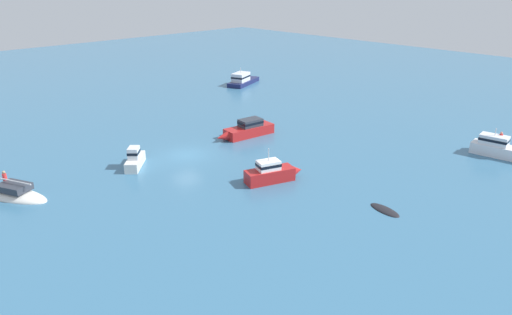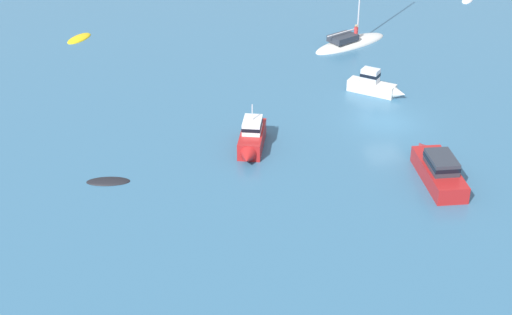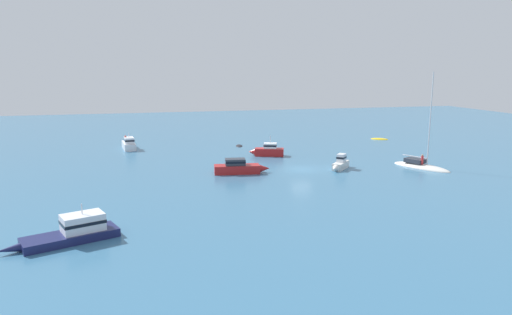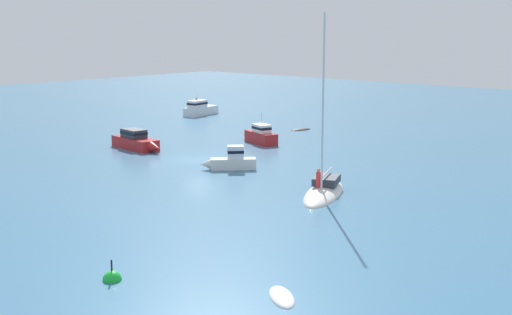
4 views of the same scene
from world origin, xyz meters
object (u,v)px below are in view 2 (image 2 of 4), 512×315
(skiff, at_px, (467,1))
(cabin_cruiser, at_px, (252,138))
(rib, at_px, (79,39))
(yacht, at_px, (350,43))
(launch, at_px, (375,85))
(tender, at_px, (108,182))
(motor_cruiser, at_px, (438,169))

(skiff, distance_m, cabin_cruiser, 37.93)
(rib, height_order, cabin_cruiser, cabin_cruiser)
(skiff, distance_m, rib, 38.07)
(yacht, bearing_deg, launch, -124.09)
(rib, height_order, tender, rib)
(skiff, relative_size, yacht, 0.20)
(motor_cruiser, bearing_deg, tender, 84.69)
(yacht, height_order, cabin_cruiser, yacht)
(skiff, relative_size, tender, 0.92)
(motor_cruiser, distance_m, cabin_cruiser, 11.64)
(tender, bearing_deg, cabin_cruiser, 23.67)
(motor_cruiser, height_order, tender, motor_cruiser)
(launch, relative_size, cabin_cruiser, 0.75)
(skiff, bearing_deg, tender, -14.30)
(motor_cruiser, relative_size, skiff, 2.69)
(rib, bearing_deg, launch, 86.79)
(launch, bearing_deg, yacht, 123.67)
(cabin_cruiser, bearing_deg, yacht, 162.63)
(yacht, relative_size, cabin_cruiser, 2.42)
(rib, bearing_deg, motor_cruiser, 69.93)
(launch, relative_size, yacht, 0.31)
(motor_cruiser, height_order, launch, launch)
(rib, bearing_deg, cabin_cruiser, 59.35)
(rib, relative_size, cabin_cruiser, 0.62)
(tender, bearing_deg, rib, 102.71)
(rib, xyz_separation_m, yacht, (-6.69, -22.44, 0.14))
(launch, bearing_deg, rib, -176.11)
(yacht, height_order, tender, yacht)
(skiff, relative_size, cabin_cruiser, 0.49)
(yacht, relative_size, tender, 4.53)
(skiff, distance_m, launch, 25.89)
(tender, distance_m, cabin_cruiser, 9.44)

